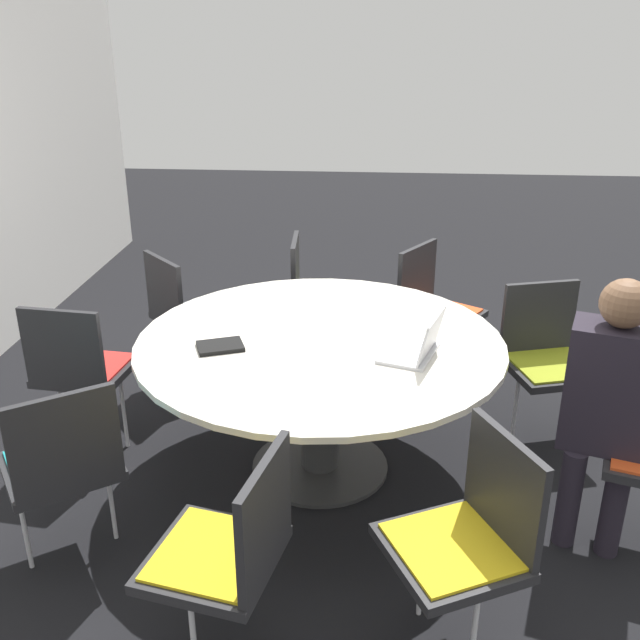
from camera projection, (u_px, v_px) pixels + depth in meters
ground_plane at (320, 467)px, 3.71m from camera, size 16.00×16.00×0.00m
conference_table at (320, 365)px, 3.48m from camera, size 1.77×1.77×0.73m
chair_1 at (547, 351)px, 3.80m from camera, size 0.52×0.54×0.86m
chair_2 at (433, 303)px, 4.46m from camera, size 0.60×0.59×0.86m
chair_3 at (315, 290)px, 4.66m from camera, size 0.46×0.44×0.86m
chair_4 at (185, 308)px, 4.37m from camera, size 0.61×0.61×0.86m
chair_5 at (79, 363)px, 3.66m from camera, size 0.46×0.48×0.86m
chair_6 at (62, 459)px, 2.86m from camera, size 0.60×0.60×0.86m
chair_7 at (231, 545)px, 2.39m from camera, size 0.52×0.50×0.86m
chair_8 at (469, 530)px, 2.45m from camera, size 0.58×0.57×0.86m
person_0 at (609, 395)px, 2.94m from camera, size 0.34×0.41×1.21m
laptop at (418, 345)px, 3.23m from camera, size 0.37×0.32×0.21m
spiral_notebook at (220, 346)px, 3.33m from camera, size 0.22×0.25×0.02m
handbag at (388, 342)px, 4.82m from camera, size 0.36×0.16×0.28m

